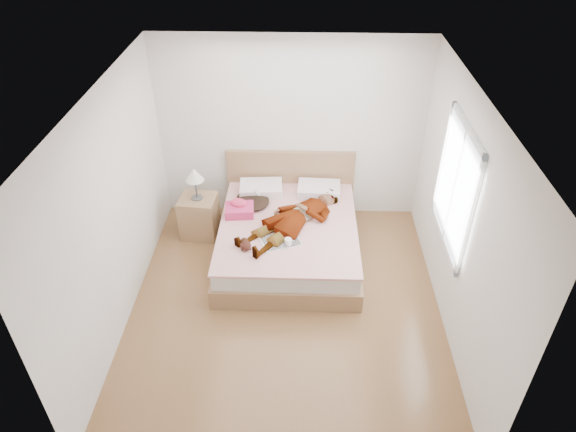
{
  "coord_description": "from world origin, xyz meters",
  "views": [
    {
      "loc": [
        0.16,
        -4.31,
        4.38
      ],
      "look_at": [
        0.0,
        0.85,
        0.7
      ],
      "focal_mm": 32.0,
      "sensor_mm": 36.0,
      "label": 1
    }
  ],
  "objects_px": {
    "phone": "(257,192)",
    "towel": "(239,208)",
    "plush_toy": "(245,245)",
    "magazine": "(281,241)",
    "coffee_mug": "(288,242)",
    "woman": "(294,215)",
    "bed": "(288,234)",
    "nightstand": "(199,213)"
  },
  "relations": [
    {
      "from": "phone",
      "to": "plush_toy",
      "type": "relative_size",
      "value": 0.47
    },
    {
      "from": "plush_toy",
      "to": "nightstand",
      "type": "relative_size",
      "value": 0.21
    },
    {
      "from": "magazine",
      "to": "plush_toy",
      "type": "bearing_deg",
      "value": -160.19
    },
    {
      "from": "magazine",
      "to": "phone",
      "type": "bearing_deg",
      "value": 113.49
    },
    {
      "from": "plush_toy",
      "to": "magazine",
      "type": "bearing_deg",
      "value": 19.81
    },
    {
      "from": "coffee_mug",
      "to": "plush_toy",
      "type": "height_order",
      "value": "plush_toy"
    },
    {
      "from": "bed",
      "to": "nightstand",
      "type": "distance_m",
      "value": 1.28
    },
    {
      "from": "coffee_mug",
      "to": "plush_toy",
      "type": "bearing_deg",
      "value": -171.76
    },
    {
      "from": "coffee_mug",
      "to": "magazine",
      "type": "bearing_deg",
      "value": 142.14
    },
    {
      "from": "phone",
      "to": "towel",
      "type": "height_order",
      "value": "phone"
    },
    {
      "from": "woman",
      "to": "phone",
      "type": "bearing_deg",
      "value": -177.05
    },
    {
      "from": "bed",
      "to": "plush_toy",
      "type": "height_order",
      "value": "bed"
    },
    {
      "from": "phone",
      "to": "nightstand",
      "type": "bearing_deg",
      "value": 131.87
    },
    {
      "from": "coffee_mug",
      "to": "plush_toy",
      "type": "xyz_separation_m",
      "value": [
        -0.51,
        -0.07,
        0.01
      ]
    },
    {
      "from": "woman",
      "to": "magazine",
      "type": "distance_m",
      "value": 0.44
    },
    {
      "from": "phone",
      "to": "coffee_mug",
      "type": "distance_m",
      "value": 0.98
    },
    {
      "from": "bed",
      "to": "plush_toy",
      "type": "distance_m",
      "value": 0.83
    },
    {
      "from": "phone",
      "to": "bed",
      "type": "distance_m",
      "value": 0.69
    },
    {
      "from": "woman",
      "to": "plush_toy",
      "type": "relative_size",
      "value": 7.75
    },
    {
      "from": "coffee_mug",
      "to": "nightstand",
      "type": "relative_size",
      "value": 0.12
    },
    {
      "from": "towel",
      "to": "coffee_mug",
      "type": "xyz_separation_m",
      "value": [
        0.66,
        -0.65,
        -0.03
      ]
    },
    {
      "from": "coffee_mug",
      "to": "nightstand",
      "type": "xyz_separation_m",
      "value": [
        -1.25,
        0.86,
        -0.21
      ]
    },
    {
      "from": "plush_toy",
      "to": "phone",
      "type": "bearing_deg",
      "value": 85.82
    },
    {
      "from": "magazine",
      "to": "nightstand",
      "type": "distance_m",
      "value": 1.41
    },
    {
      "from": "phone",
      "to": "coffee_mug",
      "type": "xyz_separation_m",
      "value": [
        0.44,
        -0.87,
        -0.14
      ]
    },
    {
      "from": "woman",
      "to": "phone",
      "type": "relative_size",
      "value": 16.5
    },
    {
      "from": "phone",
      "to": "towel",
      "type": "xyz_separation_m",
      "value": [
        -0.22,
        -0.22,
        -0.12
      ]
    },
    {
      "from": "towel",
      "to": "magazine",
      "type": "relative_size",
      "value": 0.71
    },
    {
      "from": "woman",
      "to": "coffee_mug",
      "type": "relative_size",
      "value": 13.49
    },
    {
      "from": "bed",
      "to": "coffee_mug",
      "type": "bearing_deg",
      "value": -88.31
    },
    {
      "from": "woman",
      "to": "towel",
      "type": "height_order",
      "value": "woman"
    },
    {
      "from": "towel",
      "to": "magazine",
      "type": "bearing_deg",
      "value": -45.55
    },
    {
      "from": "phone",
      "to": "magazine",
      "type": "bearing_deg",
      "value": -114.9
    },
    {
      "from": "bed",
      "to": "magazine",
      "type": "distance_m",
      "value": 0.52
    },
    {
      "from": "woman",
      "to": "nightstand",
      "type": "xyz_separation_m",
      "value": [
        -1.31,
        0.4,
        -0.28
      ]
    },
    {
      "from": "towel",
      "to": "plush_toy",
      "type": "bearing_deg",
      "value": -78.24
    },
    {
      "from": "towel",
      "to": "nightstand",
      "type": "xyz_separation_m",
      "value": [
        -0.59,
        0.21,
        -0.24
      ]
    },
    {
      "from": "bed",
      "to": "towel",
      "type": "distance_m",
      "value": 0.73
    },
    {
      "from": "phone",
      "to": "nightstand",
      "type": "height_order",
      "value": "nightstand"
    },
    {
      "from": "woman",
      "to": "coffee_mug",
      "type": "xyz_separation_m",
      "value": [
        -0.06,
        -0.47,
        -0.07
      ]
    },
    {
      "from": "woman",
      "to": "phone",
      "type": "distance_m",
      "value": 0.65
    },
    {
      "from": "bed",
      "to": "coffee_mug",
      "type": "relative_size",
      "value": 16.63
    }
  ]
}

